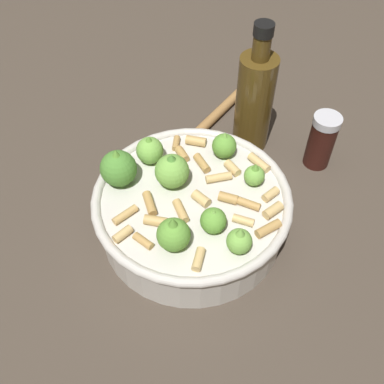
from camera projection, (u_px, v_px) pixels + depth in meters
ground_plane at (192, 227)px, 0.61m from camera, size 2.40×2.40×0.00m
cooking_pan at (190, 207)px, 0.58m from camera, size 0.25×0.25×0.12m
pepper_shaker at (322, 141)px, 0.66m from camera, size 0.04×0.04×0.09m
olive_oil_bottle at (254, 100)px, 0.66m from camera, size 0.06×0.06×0.20m
wooden_spoon at (210, 121)px, 0.74m from camera, size 0.20×0.12×0.02m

